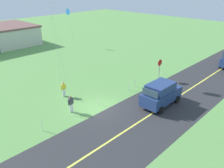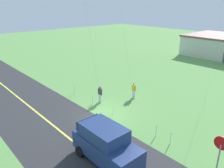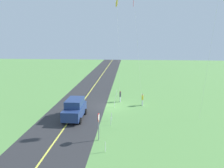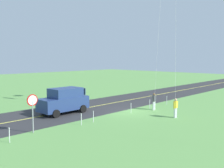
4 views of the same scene
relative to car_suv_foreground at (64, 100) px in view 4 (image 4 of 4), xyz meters
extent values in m
cube|color=#60994C|center=(-4.55, 3.56, -1.20)|extent=(120.00, 120.00, 0.10)
cube|color=#2D2D30|center=(-4.55, -0.44, -1.15)|extent=(120.00, 7.00, 0.00)
cube|color=#E5E04C|center=(-4.55, -0.44, -1.15)|extent=(120.00, 0.16, 0.00)
cube|color=navy|center=(0.08, 0.00, -0.26)|extent=(4.40, 1.90, 1.10)
cube|color=navy|center=(-0.17, 0.00, 0.69)|extent=(2.73, 1.75, 0.80)
cube|color=#334756|center=(0.91, 0.00, 0.69)|extent=(0.10, 1.62, 0.64)
cube|color=#334756|center=(-1.79, 0.00, 0.69)|extent=(0.10, 1.62, 0.60)
cylinder|color=black|center=(1.51, 0.95, -0.81)|extent=(0.68, 0.22, 0.68)
cylinder|color=black|center=(1.51, -0.95, -0.81)|extent=(0.68, 0.22, 0.68)
cylinder|color=black|center=(-1.35, 0.95, -0.81)|extent=(0.68, 0.22, 0.68)
cylinder|color=black|center=(-1.35, -0.95, -0.81)|extent=(0.68, 0.22, 0.68)
cylinder|color=gray|center=(4.99, 3.46, -0.10)|extent=(0.08, 0.08, 2.10)
cylinder|color=red|center=(4.99, 3.46, 1.02)|extent=(0.76, 0.04, 0.76)
cylinder|color=white|center=(4.99, 3.49, 1.02)|extent=(0.62, 0.01, 0.62)
cylinder|color=silver|center=(-5.36, 8.01, -0.74)|extent=(0.16, 0.16, 0.82)
cylinder|color=silver|center=(-5.18, 8.01, -0.74)|extent=(0.16, 0.16, 0.82)
cube|color=yellow|center=(-5.27, 8.01, -0.05)|extent=(0.36, 0.22, 0.56)
cylinder|color=yellow|center=(-5.51, 8.01, -0.10)|extent=(0.10, 0.10, 0.52)
cylinder|color=yellow|center=(-5.03, 8.01, -0.10)|extent=(0.10, 0.10, 0.52)
sphere|color=#D8AD84|center=(-5.27, 8.01, 0.34)|extent=(0.22, 0.22, 0.22)
cylinder|color=silver|center=(-6.77, 4.94, -0.74)|extent=(0.16, 0.16, 0.82)
cylinder|color=silver|center=(-6.59, 4.94, -0.74)|extent=(0.16, 0.16, 0.82)
cube|color=#3F3F47|center=(-6.68, 4.94, -0.05)|extent=(0.36, 0.22, 0.56)
cylinder|color=#3F3F47|center=(-6.92, 4.94, -0.10)|extent=(0.10, 0.10, 0.52)
cylinder|color=#3F3F47|center=(-6.44, 4.94, -0.10)|extent=(0.10, 0.10, 0.52)
sphere|color=brown|center=(-6.68, 4.94, 0.34)|extent=(0.22, 0.22, 0.22)
cylinder|color=silver|center=(-6.26, 7.28, 6.17)|extent=(1.99, 1.48, 14.65)
cylinder|color=silver|center=(-7.65, 4.63, 5.71)|extent=(1.96, 0.63, 13.74)
cylinder|color=silver|center=(-10.01, 4.26, -0.70)|extent=(0.05, 0.05, 0.90)
cylinder|color=silver|center=(-6.95, 4.26, -0.70)|extent=(0.05, 0.05, 0.90)
cylinder|color=silver|center=(-4.11, 4.26, -0.70)|extent=(0.05, 0.05, 0.90)
cylinder|color=silver|center=(0.39, 4.26, -0.70)|extent=(0.05, 0.05, 0.90)
cylinder|color=silver|center=(1.58, 4.26, -0.70)|extent=(0.05, 0.05, 0.90)
cylinder|color=silver|center=(6.95, 4.26, -0.70)|extent=(0.05, 0.05, 0.90)
camera|label=1|loc=(-17.30, -10.27, 9.58)|focal=37.54mm
camera|label=2|loc=(8.50, -7.10, 7.75)|focal=36.04mm
camera|label=3|loc=(22.23, 5.99, 7.94)|focal=33.59mm
camera|label=4|loc=(13.41, 18.64, 3.78)|focal=41.54mm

